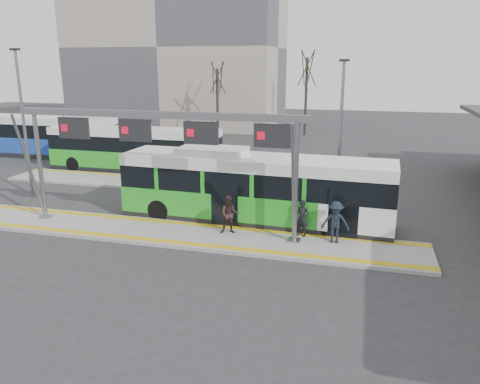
% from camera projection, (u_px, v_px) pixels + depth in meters
% --- Properties ---
extents(ground, '(120.00, 120.00, 0.00)m').
position_uv_depth(ground, '(169.00, 234.00, 20.60)').
color(ground, '#2D2D30').
rests_on(ground, ground).
extents(platform_main, '(22.00, 3.00, 0.15)m').
position_uv_depth(platform_main, '(169.00, 233.00, 20.58)').
color(platform_main, gray).
rests_on(platform_main, ground).
extents(platform_second, '(20.00, 3.00, 0.15)m').
position_uv_depth(platform_second, '(161.00, 184.00, 29.03)').
color(platform_second, gray).
rests_on(platform_second, ground).
extents(tactile_main, '(22.00, 2.65, 0.02)m').
position_uv_depth(tactile_main, '(169.00, 231.00, 20.56)').
color(tactile_main, gold).
rests_on(tactile_main, platform_main).
extents(tactile_second, '(20.00, 0.35, 0.02)m').
position_uv_depth(tactile_second, '(168.00, 178.00, 30.08)').
color(tactile_second, gold).
rests_on(tactile_second, platform_second).
extents(gantry, '(13.00, 1.68, 5.20)m').
position_uv_depth(gantry, '(160.00, 136.00, 19.78)').
color(gantry, slate).
rests_on(gantry, platform_main).
extents(apartment_block, '(24.50, 12.50, 18.40)m').
position_uv_depth(apartment_block, '(178.00, 46.00, 55.17)').
color(apartment_block, '#A39688').
rests_on(apartment_block, ground).
extents(hero_bus, '(12.70, 3.16, 3.47)m').
position_uv_depth(hero_bus, '(254.00, 190.00, 21.84)').
color(hero_bus, black).
rests_on(hero_bus, ground).
extents(bg_bus_green, '(12.02, 2.63, 3.00)m').
position_uv_depth(bg_bus_green, '(135.00, 150.00, 32.40)').
color(bg_bus_green, black).
rests_on(bg_bus_green, ground).
extents(bg_bus_blue, '(12.26, 2.79, 3.19)m').
position_uv_depth(bg_bus_blue, '(42.00, 137.00, 37.68)').
color(bg_bus_blue, black).
rests_on(bg_bus_blue, ground).
extents(passenger_a, '(0.65, 0.50, 1.59)m').
position_uv_depth(passenger_a, '(302.00, 218.00, 19.81)').
color(passenger_a, black).
rests_on(passenger_a, platform_main).
extents(passenger_b, '(0.96, 0.84, 1.68)m').
position_uv_depth(passenger_b, '(230.00, 215.00, 20.14)').
color(passenger_b, '#2E1F1F').
rests_on(passenger_b, platform_main).
extents(passenger_c, '(1.15, 0.69, 1.75)m').
position_uv_depth(passenger_c, '(335.00, 222.00, 19.06)').
color(passenger_c, black).
rests_on(passenger_c, platform_main).
extents(tree_left, '(1.40, 1.40, 7.70)m').
position_uv_depth(tree_left, '(217.00, 78.00, 46.33)').
color(tree_left, '#382B21').
rests_on(tree_left, ground).
extents(tree_mid, '(1.40, 1.40, 8.93)m').
position_uv_depth(tree_mid, '(307.00, 69.00, 47.48)').
color(tree_mid, '#382B21').
rests_on(tree_mid, ground).
extents(tree_far, '(1.40, 1.40, 8.50)m').
position_uv_depth(tree_far, '(96.00, 71.00, 53.58)').
color(tree_far, '#382B21').
rests_on(tree_far, ground).
extents(lamp_west, '(0.50, 0.25, 8.06)m').
position_uv_depth(lamp_west, '(23.00, 120.00, 25.75)').
color(lamp_west, slate).
rests_on(lamp_west, ground).
extents(lamp_east, '(0.50, 0.25, 7.49)m').
position_uv_depth(lamp_east, '(340.00, 130.00, 23.89)').
color(lamp_east, slate).
rests_on(lamp_east, ground).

